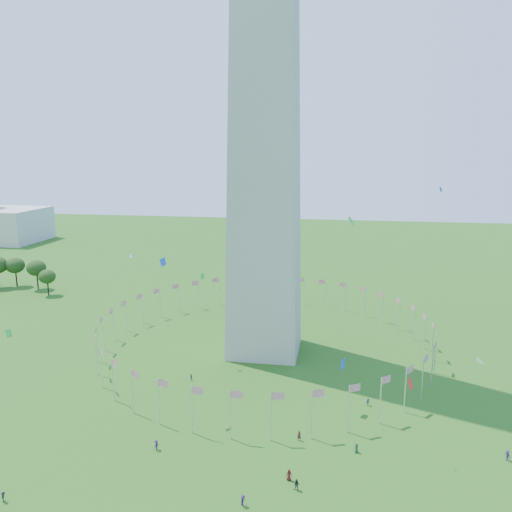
% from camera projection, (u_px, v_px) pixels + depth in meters
% --- Properties ---
extents(ground, '(600.00, 600.00, 0.00)m').
position_uv_depth(ground, '(216.00, 475.00, 76.39)').
color(ground, '#1F5112').
rests_on(ground, ground).
extents(flag_ring, '(80.24, 80.24, 9.00)m').
position_uv_depth(flag_ring, '(265.00, 333.00, 123.74)').
color(flag_ring, silver).
rests_on(flag_ring, ground).
extents(crowd, '(104.95, 67.55, 2.02)m').
position_uv_depth(crowd, '(293.00, 471.00, 75.83)').
color(crowd, '#1C2142').
rests_on(crowd, ground).
extents(kites_aloft, '(132.14, 65.75, 37.54)m').
position_uv_depth(kites_aloft, '(302.00, 323.00, 89.81)').
color(kites_aloft, white).
rests_on(kites_aloft, ground).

